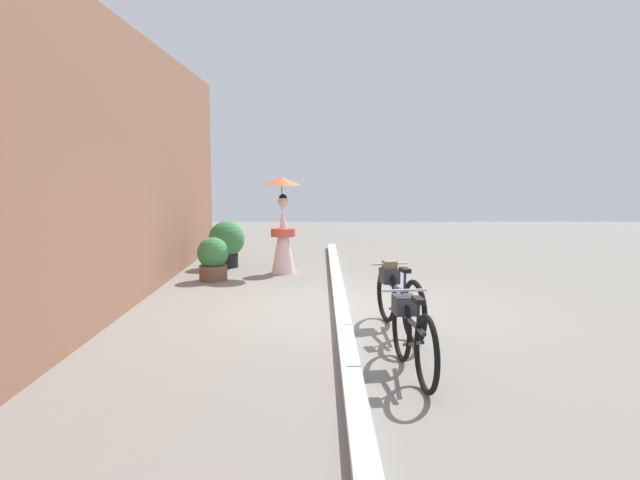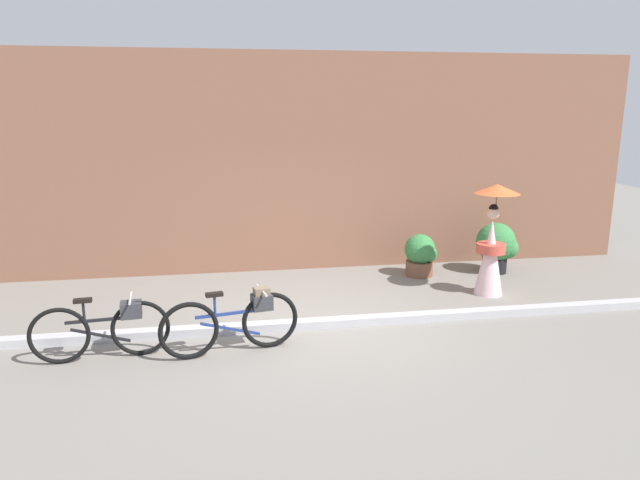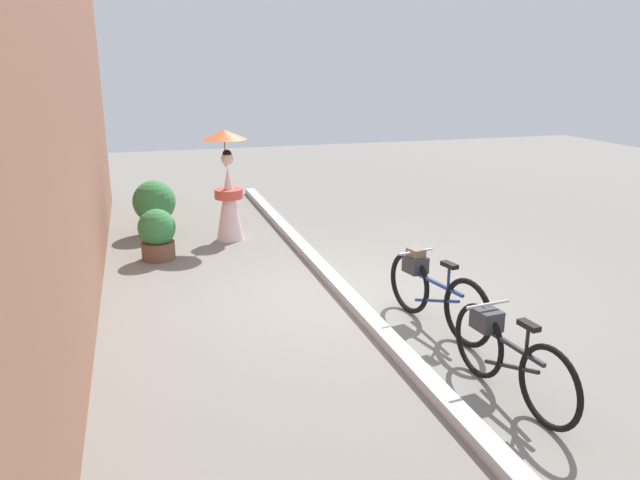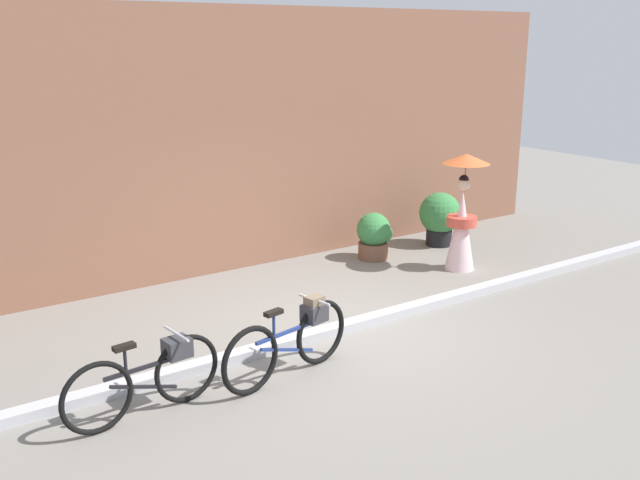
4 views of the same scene
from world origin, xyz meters
name	(u,v)px [view 4 (image 4 of 4)]	position (x,y,z in m)	size (l,w,h in m)	color
ground_plane	(338,333)	(0.00, 0.00, 0.00)	(30.00, 30.00, 0.00)	gray
building_wall	(216,142)	(0.00, 3.31, 2.09)	(14.00, 0.40, 4.18)	brown
sidewalk_curb	(338,328)	(0.00, 0.00, 0.06)	(14.00, 0.20, 0.12)	#B2B2B7
bicycle_near_officer	(149,376)	(-2.79, -0.62, 0.42)	(1.72, 0.48, 0.84)	black
bicycle_far_side	(292,339)	(-1.14, -0.69, 0.45)	(1.82, 0.53, 0.86)	black
person_with_parasol	(462,213)	(3.24, 1.04, 0.94)	(0.77, 0.77, 1.91)	silver
potted_plant_by_door	(375,235)	(2.43, 2.29, 0.42)	(0.60, 0.58, 0.81)	brown
potted_plant_small	(441,217)	(3.96, 2.26, 0.54)	(0.78, 0.76, 0.98)	black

